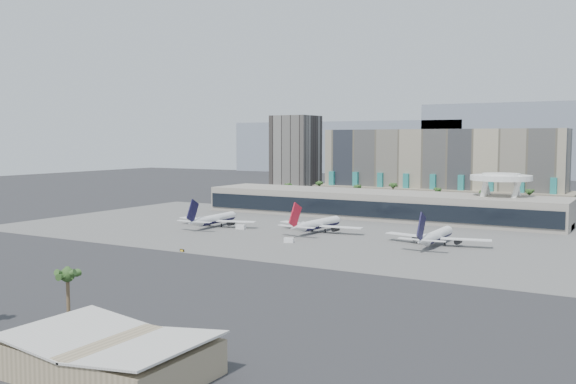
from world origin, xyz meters
The scene contains 16 objects.
ground centered at (0.00, 0.00, 0.00)m, with size 900.00×900.00×0.00m, color #232326.
apron_pad centered at (0.00, 55.00, 0.03)m, with size 260.00×130.00×0.06m, color #5B5B59.
mountain_ridge centered at (27.88, 470.00, 29.89)m, with size 680.00×60.00×70.00m.
hotel centered at (10.00, 174.41, 16.81)m, with size 140.00×30.00×42.00m.
office_tower centered at (-95.00, 200.00, 22.94)m, with size 30.00×30.00×52.00m.
terminal centered at (0.00, 109.84, 6.52)m, with size 170.00×32.50×14.50m.
saucer_structure centered at (55.00, 116.00, 18.45)m, with size 26.00×26.00×21.89m.
palm_row centered at (7.00, 145.00, 10.50)m, with size 157.80×2.80×13.10m.
hangar_right centered at (42.00, -100.00, 2.95)m, with size 30.55×20.60×6.89m.
airliner_left centered at (-46.17, 44.78, 3.30)m, with size 36.78×37.95×13.10m.
airliner_centre centered at (-1.29, 52.35, 3.35)m, with size 37.32×38.52×13.29m.
airliner_right centered at (48.37, 45.47, 3.36)m, with size 37.56×38.62×13.34m.
service_vehicle_a centered at (-32.40, 44.06, 0.95)m, with size 3.87×1.89×1.89m, color silver.
service_vehicle_b centered at (1.42, 24.85, 0.86)m, with size 3.33×1.90×1.71m, color white.
taxiway_sign centered at (-19.31, -8.90, 0.46)m, with size 2.06×0.70×0.93m.
near_palm_b centered at (17.46, -87.04, 9.48)m, with size 6.00×6.00×12.32m.
Camera 1 is at (114.73, -170.10, 36.91)m, focal length 40.00 mm.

